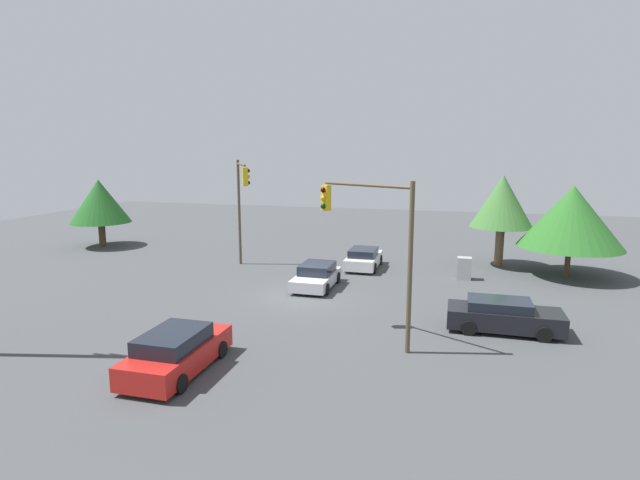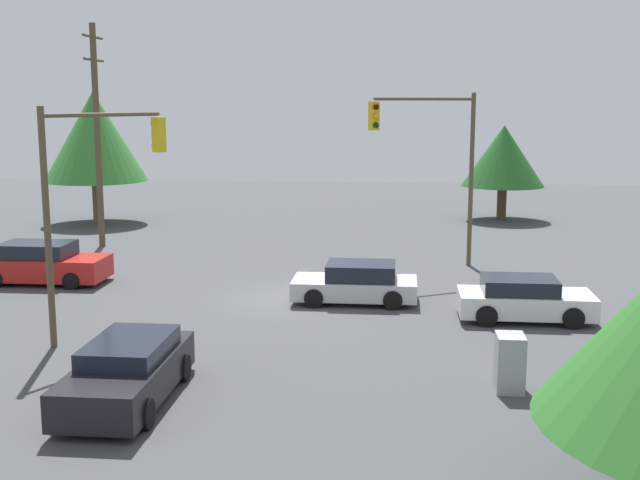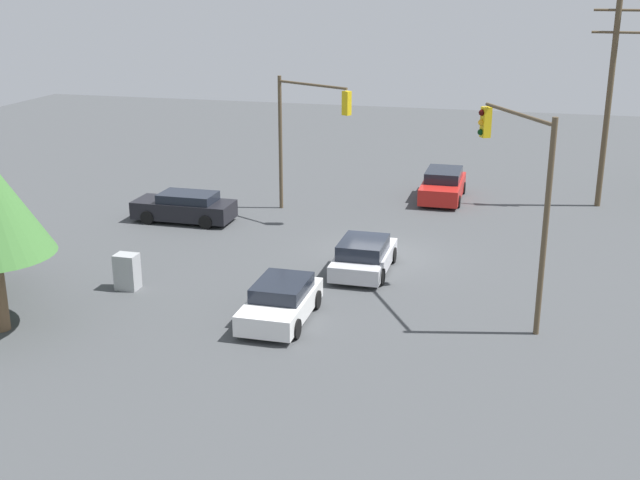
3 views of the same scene
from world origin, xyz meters
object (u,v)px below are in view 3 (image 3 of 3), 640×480
sedan_dark (185,207)px  traffic_signal_main (521,176)px  traffic_signal_cross (306,122)px  sedan_red (443,185)px  electrical_cabinet (127,272)px  sedan_white (281,301)px  sedan_silver (364,256)px

sedan_dark → traffic_signal_main: 17.19m
sedan_dark → traffic_signal_cross: 6.87m
sedan_red → electrical_cabinet: size_ratio=3.48×
sedan_white → traffic_signal_cross: bearing=-78.2°
sedan_silver → electrical_cabinet: bearing=-153.6°
sedan_white → sedan_red: 17.13m
sedan_silver → electrical_cabinet: (7.93, 3.94, 0.03)m
sedan_white → sedan_red: (-3.43, -16.79, 0.08)m
traffic_signal_cross → electrical_cabinet: bearing=-80.2°
electrical_cabinet → traffic_signal_main: bearing=-174.8°
sedan_red → traffic_signal_main: (-3.89, 14.32, 4.04)m
sedan_dark → sedan_white: (-7.72, 9.72, -0.04)m
traffic_signal_main → traffic_signal_cross: traffic_signal_main is taller
sedan_silver → electrical_cabinet: size_ratio=3.10×
sedan_red → traffic_signal_cross: (5.99, 4.51, 3.73)m
sedan_red → electrical_cabinet: (9.65, 15.55, -0.05)m
sedan_silver → sedan_red: (-1.72, -11.61, 0.08)m
sedan_silver → traffic_signal_cross: 9.12m
sedan_white → traffic_signal_main: bearing=-161.4°
sedan_silver → sedan_dark: 10.47m
traffic_signal_cross → traffic_signal_main: bearing=-16.6°
sedan_silver → traffic_signal_main: traffic_signal_main is taller
traffic_signal_main → sedan_dark: bearing=34.6°
sedan_silver → sedan_white: sedan_silver is taller
traffic_signal_cross → electrical_cabinet: (3.65, 11.04, -3.78)m
traffic_signal_main → electrical_cabinet: size_ratio=5.25×
sedan_silver → sedan_white: size_ratio=1.02×
sedan_red → traffic_signal_main: size_ratio=0.66×
sedan_white → electrical_cabinet: 6.34m
sedan_silver → electrical_cabinet: 8.86m
traffic_signal_main → electrical_cabinet: 14.20m
traffic_signal_cross → sedan_red: bearing=65.1°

